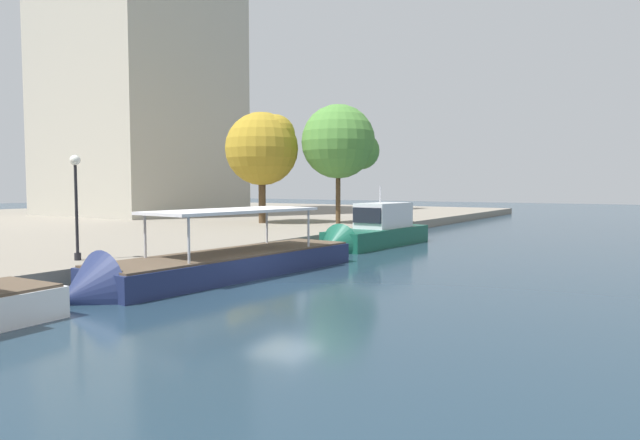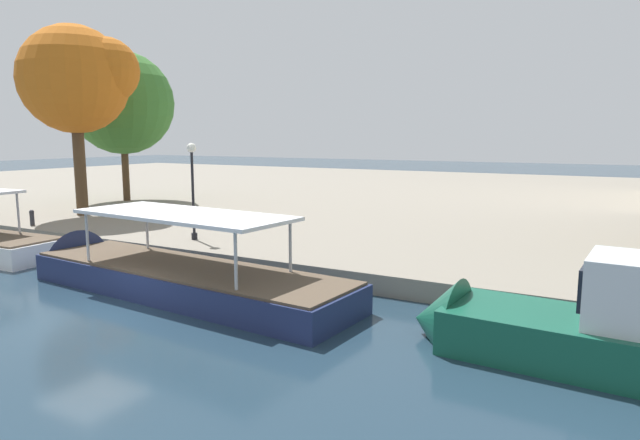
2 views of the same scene
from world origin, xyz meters
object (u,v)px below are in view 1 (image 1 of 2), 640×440
object	(u,v)px
motor_yacht_2	(374,233)
tree_3	(340,142)
lamp_post	(76,193)
tree_0	(263,146)
tour_boat_1	(216,271)
office_tower	(138,2)

from	to	relation	value
motor_yacht_2	tree_3	world-z (taller)	tree_3
motor_yacht_2	lamp_post	size ratio (longest dim) A/B	2.37
tree_0	tree_3	size ratio (longest dim) A/B	0.94
lamp_post	tree_3	bearing A→B (deg)	5.37
lamp_post	tree_0	distance (m)	23.50
tour_boat_1	office_tower	distance (m)	46.77
lamp_post	office_tower	size ratio (longest dim) A/B	0.09
tour_boat_1	office_tower	size ratio (longest dim) A/B	0.29
motor_yacht_2	tree_3	bearing A→B (deg)	-134.12
office_tower	motor_yacht_2	bearing A→B (deg)	-105.35
tree_0	tree_3	xyz separation A→B (m)	(2.85, -5.62, 0.33)
tour_boat_1	tree_0	distance (m)	23.73
tour_boat_1	lamp_post	world-z (taller)	lamp_post
lamp_post	tree_0	world-z (taller)	tree_0
motor_yacht_2	tour_boat_1	bearing A→B (deg)	3.11
tour_boat_1	tree_0	size ratio (longest dim) A/B	1.54
tree_0	motor_yacht_2	bearing A→B (deg)	-110.60
tree_3	office_tower	bearing A→B (deg)	86.70
tree_3	tour_boat_1	bearing A→B (deg)	-161.76
lamp_post	tree_3	size ratio (longest dim) A/B	0.45
motor_yacht_2	lamp_post	distance (m)	17.90
motor_yacht_2	office_tower	size ratio (longest dim) A/B	0.21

